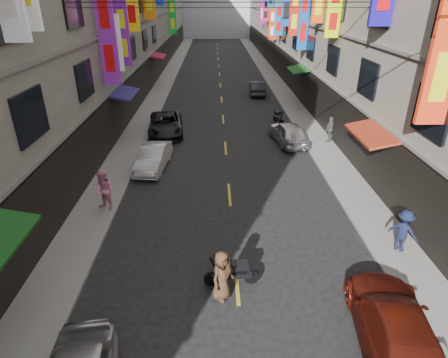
{
  "coord_description": "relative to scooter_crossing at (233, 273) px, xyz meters",
  "views": [
    {
      "loc": [
        -0.68,
        2.42,
        8.5
      ],
      "look_at": [
        -0.44,
        11.2,
        4.17
      ],
      "focal_mm": 30.0,
      "sensor_mm": 36.0,
      "label": 1
    }
  ],
  "objects": [
    {
      "name": "car_right_far",
      "position": [
        3.54,
        25.8,
        0.19
      ],
      "size": [
        1.51,
        3.9,
        1.27
      ],
      "primitive_type": "imported",
      "rotation": [
        0.0,
        0.0,
        3.1
      ],
      "color": "#2A2B33",
      "rests_on": "ground"
    },
    {
      "name": "pedestrian_rfar",
      "position": [
        6.74,
        12.74,
        0.49
      ],
      "size": [
        1.09,
        1.0,
        1.62
      ],
      "primitive_type": "imported",
      "rotation": [
        0.0,
        0.0,
        3.78
      ],
      "color": "#4F5051",
      "rests_on": "sidewalk_right"
    },
    {
      "name": "car_right_mid",
      "position": [
        4.12,
        12.89,
        0.26
      ],
      "size": [
        2.21,
        4.31,
        1.4
      ],
      "primitive_type": "imported",
      "rotation": [
        0.0,
        0.0,
        3.28
      ],
      "color": "silver",
      "rests_on": "ground"
    },
    {
      "name": "car_left_mid",
      "position": [
        -3.86,
        9.23,
        0.18
      ],
      "size": [
        1.71,
        3.91,
        1.25
      ],
      "primitive_type": "imported",
      "rotation": [
        0.0,
        0.0,
        -0.11
      ],
      "color": "silver",
      "rests_on": "ground"
    },
    {
      "name": "scooter_crossing",
      "position": [
        0.0,
        0.0,
        0.0
      ],
      "size": [
        1.8,
        0.5,
        1.14
      ],
      "rotation": [
        0.0,
        0.0,
        1.63
      ],
      "color": "black",
      "rests_on": "ground"
    },
    {
      "name": "car_right_near",
      "position": [
        4.14,
        -2.51,
        0.25
      ],
      "size": [
        2.55,
        4.95,
        1.37
      ],
      "primitive_type": "imported",
      "rotation": [
        0.0,
        0.0,
        3.01
      ],
      "color": "maroon",
      "rests_on": "ground"
    },
    {
      "name": "sidewalk_right",
      "position": [
        6.14,
        30.11,
        -0.38
      ],
      "size": [
        2.0,
        90.0,
        0.12
      ],
      "primitive_type": "cube",
      "color": "slate",
      "rests_on": "ground"
    },
    {
      "name": "pedestrian_crossing",
      "position": [
        -0.36,
        -0.58,
        0.41
      ],
      "size": [
        0.97,
        1.0,
        1.7
      ],
      "primitive_type": "imported",
      "rotation": [
        0.0,
        0.0,
        0.86
      ],
      "color": "#472E1C",
      "rests_on": "ground"
    },
    {
      "name": "scooter_far_right",
      "position": [
        4.15,
        16.9,
        0.0
      ],
      "size": [
        0.65,
        1.78,
        1.14
      ],
      "rotation": [
        0.0,
        0.0,
        3.36
      ],
      "color": "black",
      "rests_on": "ground"
    },
    {
      "name": "lane_markings",
      "position": [
        0.14,
        27.11,
        -0.44
      ],
      "size": [
        0.12,
        80.2,
        0.01
      ],
      "color": "gold",
      "rests_on": "ground"
    },
    {
      "name": "pedestrian_lfar",
      "position": [
        -5.26,
        4.71,
        0.58
      ],
      "size": [
        1.06,
        0.96,
        1.81
      ],
      "primitive_type": "imported",
      "rotation": [
        0.0,
        0.0,
        -0.51
      ],
      "color": "pink",
      "rests_on": "sidewalk_left"
    },
    {
      "name": "sidewalk_left",
      "position": [
        -5.86,
        30.11,
        -0.38
      ],
      "size": [
        2.0,
        90.0,
        0.12
      ],
      "primitive_type": "cube",
      "color": "slate",
      "rests_on": "ground"
    },
    {
      "name": "street_awnings",
      "position": [
        -1.12,
        14.11,
        2.56
      ],
      "size": [
        13.99,
        35.2,
        0.41
      ],
      "color": "#134A15",
      "rests_on": "ground"
    },
    {
      "name": "car_left_far",
      "position": [
        -3.83,
        14.96,
        0.22
      ],
      "size": [
        2.68,
        4.99,
        1.33
      ],
      "primitive_type": "imported",
      "rotation": [
        0.0,
        0.0,
        0.1
      ],
      "color": "black",
      "rests_on": "ground"
    },
    {
      "name": "pedestrian_rnear",
      "position": [
        6.18,
        1.51,
        0.5
      ],
      "size": [
        1.14,
        1.14,
        1.64
      ],
      "primitive_type": "imported",
      "rotation": [
        0.0,
        0.0,
        2.36
      ],
      "color": "#121832",
      "rests_on": "sidewalk_right"
    }
  ]
}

